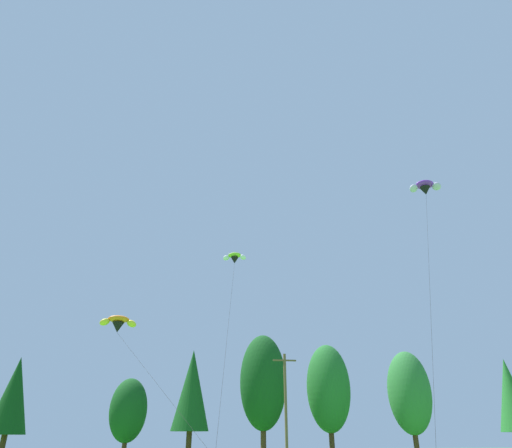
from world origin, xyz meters
TOP-DOWN VIEW (x-y plane):
  - treeline_tree_c at (-23.61, 52.57)m, footprint 3.88×3.88m
  - treeline_tree_d at (-11.90, 54.84)m, footprint 4.12×4.12m
  - treeline_tree_e at (-5.00, 53.48)m, footprint 4.18×4.18m
  - treeline_tree_f at (3.68, 56.42)m, footprint 5.66×5.66m
  - treeline_tree_g at (12.00, 56.57)m, footprint 5.40×5.40m
  - treeline_tree_h at (21.18, 53.52)m, footprint 5.10×5.10m
  - treeline_tree_i at (34.91, 53.84)m, footprint 4.18×4.18m
  - utility_pole at (3.35, 41.77)m, footprint 2.20×0.26m
  - parafoil_kite_high_lime_white at (-1.83, 39.32)m, footprint 3.63×19.25m
  - parafoil_kite_mid_purple at (14.99, 32.23)m, footprint 11.54×14.36m
  - parafoil_kite_far_orange at (-11.92, 39.46)m, footprint 9.24×19.48m

SIDE VIEW (x-z plane):
  - utility_pole at x=3.35m, z-range 0.26..9.86m
  - treeline_tree_d at x=-11.90m, z-range 0.90..9.51m
  - treeline_tree_c at x=-23.61m, z-range 1.31..11.67m
  - treeline_tree_i at x=34.91m, z-range 1.48..13.19m
  - treeline_tree_e at x=-5.00m, z-range 1.48..13.22m
  - treeline_tree_h at x=21.18m, z-range 1.29..13.49m
  - treeline_tree_g at x=12.00m, z-range 1.40..14.72m
  - treeline_tree_f at x=3.68m, z-range 1.51..15.79m
  - parafoil_kite_far_orange at x=-11.92m, z-range 6.19..16.78m
  - parafoil_kite_high_lime_white at x=-1.83m, z-range 9.55..26.64m
  - parafoil_kite_mid_purple at x=14.99m, z-range 12.06..34.51m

